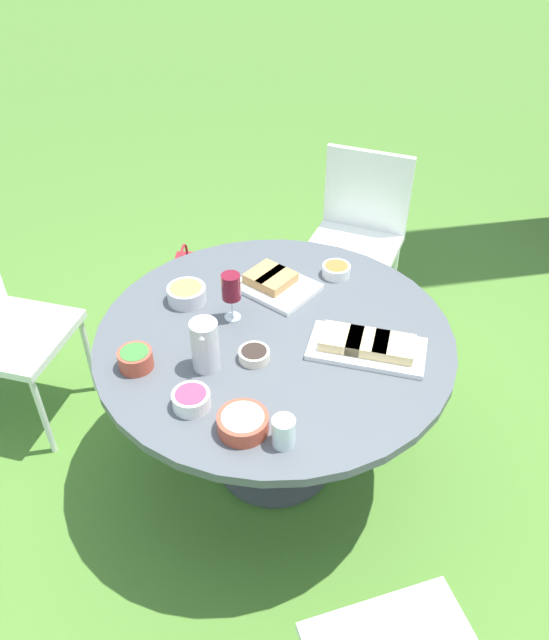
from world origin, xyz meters
TOP-DOWN VIEW (x-y plane):
  - ground_plane at (0.00, 0.00)m, footprint 40.00×40.00m
  - dining_table at (0.00, 0.00)m, footprint 1.28×1.28m
  - chair_near_left at (-1.08, 0.36)m, footprint 0.54×0.55m
  - water_pitcher at (0.19, -0.22)m, footprint 0.10×0.09m
  - wine_glass at (-0.08, -0.16)m, footprint 0.07×0.07m
  - platter_bread_main at (-0.28, -0.02)m, footprint 0.35×0.37m
  - platter_charcuterie at (0.08, 0.32)m, footprint 0.27×0.43m
  - bowl_fries at (-0.17, -0.34)m, footprint 0.15×0.15m
  - bowl_salad at (0.20, -0.45)m, footprint 0.12×0.12m
  - bowl_olives at (0.14, -0.06)m, footprint 0.11×0.11m
  - bowl_dip_red at (0.37, -0.24)m, footprint 0.12×0.12m
  - bowl_dip_cream at (0.46, -0.07)m, footprint 0.16×0.16m
  - bowl_roasted_veg at (-0.38, 0.22)m, footprint 0.11×0.11m
  - cup_water_near at (0.50, 0.06)m, footprint 0.07×0.07m
  - handbag at (-1.10, -0.56)m, footprint 0.30×0.14m

SIDE VIEW (x-z plane):
  - ground_plane at x=0.00m, z-range 0.00..0.00m
  - handbag at x=-1.10m, z-range -0.06..0.31m
  - chair_near_left at x=-1.08m, z-range 0.08..0.97m
  - dining_table at x=0.00m, z-range 0.25..0.96m
  - bowl_olives at x=0.14m, z-range 0.71..0.75m
  - platter_bread_main at x=-0.28m, z-range 0.70..0.76m
  - platter_charcuterie at x=0.08m, z-range 0.70..0.76m
  - bowl_roasted_veg at x=-0.38m, z-range 0.71..0.76m
  - bowl_dip_red at x=0.37m, z-range 0.71..0.77m
  - bowl_dip_cream at x=0.46m, z-range 0.71..0.77m
  - bowl_fries at x=-0.17m, z-range 0.71..0.77m
  - bowl_salad at x=0.20m, z-range 0.71..0.78m
  - cup_water_near at x=0.50m, z-range 0.71..0.81m
  - water_pitcher at x=0.19m, z-range 0.71..0.89m
  - wine_glass at x=-0.08m, z-range 0.75..0.94m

